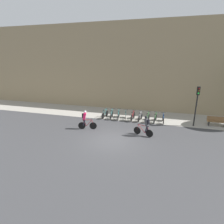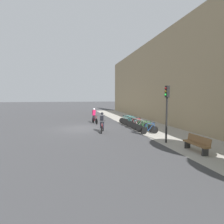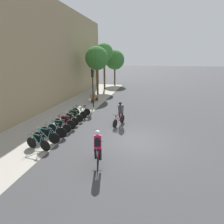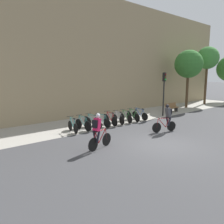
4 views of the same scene
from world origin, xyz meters
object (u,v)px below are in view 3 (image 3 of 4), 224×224
at_px(parked_bike_3, 59,127).
at_px(traffic_light_pole, 93,81).
at_px(cyclist_pink, 98,147).
at_px(cyclist_grey, 120,113).
at_px(parked_bike_0, 38,143).
at_px(parked_bike_5, 70,120).
at_px(bench, 94,98).
at_px(parked_bike_2, 53,132).
at_px(parked_bike_8, 81,111).
at_px(parked_bike_1, 46,137).
at_px(parked_bike_6, 74,117).
at_px(parked_bike_7, 78,114).
at_px(parked_bike_4, 65,123).

distance_m(parked_bike_3, traffic_light_pole, 6.99).
distance_m(cyclist_pink, cyclist_grey, 5.36).
bearing_deg(parked_bike_0, cyclist_pink, -100.75).
bearing_deg(cyclist_grey, parked_bike_3, 122.84).
distance_m(parked_bike_0, parked_bike_5, 3.82).
xyz_separation_m(parked_bike_0, bench, (11.05, 0.46, 0.08)).
bearing_deg(bench, parked_bike_2, -177.20).
xyz_separation_m(cyclist_pink, cyclist_grey, (5.36, -0.06, -0.00)).
height_order(parked_bike_2, parked_bike_3, parked_bike_2).
bearing_deg(parked_bike_8, parked_bike_0, 179.99).
distance_m(parked_bike_1, parked_bike_5, 3.06).
bearing_deg(parked_bike_6, parked_bike_5, 179.93).
bearing_deg(traffic_light_pole, parked_bike_0, 178.93).
relative_size(cyclist_grey, parked_bike_1, 1.06).
bearing_deg(bench, cyclist_grey, -146.98).
bearing_deg(parked_bike_5, cyclist_grey, -77.02).
relative_size(cyclist_pink, cyclist_grey, 1.01).
bearing_deg(cyclist_pink, parked_bike_7, 30.94).
xyz_separation_m(parked_bike_6, traffic_light_pole, (4.34, -0.16, 2.22)).
distance_m(parked_bike_7, parked_bike_8, 0.77).
distance_m(cyclist_pink, parked_bike_0, 3.73).
bearing_deg(bench, parked_bike_7, -175.32).
bearing_deg(parked_bike_7, parked_bike_6, -179.98).
distance_m(parked_bike_7, traffic_light_pole, 4.21).
bearing_deg(parked_bike_0, bench, 2.41).
bearing_deg(cyclist_grey, parked_bike_6, 91.29).
relative_size(cyclist_grey, parked_bike_5, 1.11).
bearing_deg(cyclist_grey, parked_bike_2, 130.47).
bearing_deg(parked_bike_8, parked_bike_2, 179.99).
xyz_separation_m(parked_bike_3, parked_bike_5, (1.53, 0.00, 0.00)).
xyz_separation_m(parked_bike_1, parked_bike_3, (1.53, -0.00, -0.02)).
xyz_separation_m(cyclist_pink, parked_bike_7, (6.04, 3.62, -0.55)).
relative_size(parked_bike_5, parked_bike_8, 0.97).
bearing_deg(parked_bike_1, parked_bike_3, -0.04).
xyz_separation_m(parked_bike_8, traffic_light_pole, (2.80, -0.17, 2.22)).
distance_m(cyclist_grey, parked_bike_5, 3.82).
xyz_separation_m(parked_bike_0, parked_bike_1, (0.77, 0.00, 0.01)).
distance_m(parked_bike_6, parked_bike_8, 1.53).
relative_size(cyclist_pink, traffic_light_pole, 0.47).
relative_size(cyclist_pink, parked_bike_5, 1.12).
relative_size(parked_bike_0, parked_bike_7, 0.95).
bearing_deg(parked_bike_1, cyclist_grey, -43.30).
relative_size(parked_bike_6, parked_bike_8, 0.99).
bearing_deg(parked_bike_4, parked_bike_1, 179.98).
height_order(cyclist_pink, parked_bike_2, cyclist_pink).
relative_size(parked_bike_0, parked_bike_2, 0.91).
height_order(cyclist_grey, parked_bike_0, cyclist_grey).
distance_m(parked_bike_2, bench, 9.53).
height_order(parked_bike_1, parked_bike_2, parked_bike_2).
height_order(parked_bike_7, bench, parked_bike_7).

